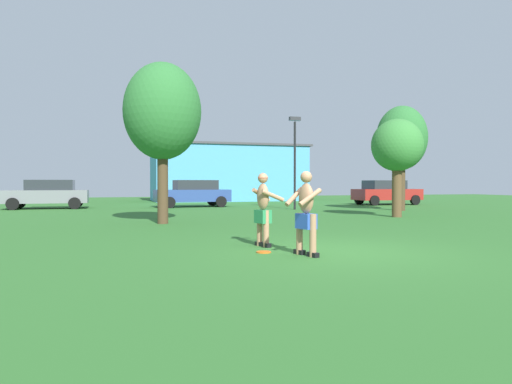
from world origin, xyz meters
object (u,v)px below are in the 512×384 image
(car_red_near_post, at_px, (386,192))
(tree_right_field, at_px, (162,112))
(frisbee, at_px, (264,252))
(tree_left_field, at_px, (397,147))
(lamp_post, at_px, (295,152))
(car_gray_mid_lot, at_px, (48,194))
(car_blue_far_end, at_px, (193,193))
(player_in_blue, at_px, (306,211))
(tree_behind_players, at_px, (402,139))
(player_with_cap, at_px, (263,206))

(car_red_near_post, height_order, tree_right_field, tree_right_field)
(car_red_near_post, bearing_deg, frisbee, -128.89)
(tree_left_field, bearing_deg, frisbee, -137.07)
(car_red_near_post, relative_size, lamp_post, 0.88)
(car_gray_mid_lot, bearing_deg, car_blue_far_end, -2.78)
(car_red_near_post, bearing_deg, lamp_post, -156.12)
(frisbee, distance_m, car_red_near_post, 22.50)
(lamp_post, xyz_separation_m, tree_right_field, (-7.57, -6.67, 0.76))
(player_in_blue, bearing_deg, tree_right_field, 103.33)
(car_gray_mid_lot, distance_m, tree_right_field, 12.85)
(car_red_near_post, height_order, tree_behind_players, tree_behind_players)
(frisbee, bearing_deg, player_with_cap, 72.69)
(player_in_blue, xyz_separation_m, tree_left_field, (7.65, 8.33, 2.04))
(car_red_near_post, relative_size, car_gray_mid_lot, 1.00)
(tree_left_field, xyz_separation_m, tree_behind_players, (2.87, 3.85, 0.77))
(player_in_blue, distance_m, frisbee, 1.22)
(tree_left_field, bearing_deg, car_red_near_post, 59.28)
(tree_right_field, bearing_deg, car_red_near_post, 33.36)
(frisbee, distance_m, car_gray_mid_lot, 19.86)
(player_with_cap, relative_size, car_blue_far_end, 0.37)
(tree_left_field, distance_m, tree_right_field, 9.60)
(car_blue_far_end, bearing_deg, car_gray_mid_lot, 177.22)
(car_red_near_post, xyz_separation_m, tree_left_field, (-5.81, -9.77, 2.07))
(player_with_cap, xyz_separation_m, lamp_post, (6.06, 13.18, 2.19))
(player_in_blue, height_order, tree_behind_players, tree_behind_players)
(lamp_post, distance_m, tree_left_field, 6.63)
(player_with_cap, height_order, car_gray_mid_lot, player_with_cap)
(player_with_cap, relative_size, tree_right_field, 0.29)
(tree_right_field, bearing_deg, frisbee, -80.48)
(lamp_post, relative_size, tree_behind_players, 0.92)
(player_in_blue, bearing_deg, car_gray_mid_lot, 109.70)
(player_with_cap, bearing_deg, tree_behind_players, 44.47)
(player_in_blue, relative_size, lamp_post, 0.33)
(car_blue_far_end, bearing_deg, frisbee, -95.09)
(car_gray_mid_lot, bearing_deg, tree_right_field, -66.11)
(tree_right_field, distance_m, tree_behind_players, 13.11)
(car_gray_mid_lot, distance_m, car_blue_far_end, 7.95)
(player_in_blue, bearing_deg, lamp_post, 68.81)
(player_in_blue, distance_m, car_red_near_post, 22.56)
(car_red_near_post, distance_m, car_gray_mid_lot, 20.46)
(car_gray_mid_lot, bearing_deg, player_in_blue, -70.30)
(car_blue_far_end, xyz_separation_m, tree_right_field, (-2.88, -11.04, 3.00))
(car_gray_mid_lot, bearing_deg, frisbee, -71.49)
(car_gray_mid_lot, relative_size, tree_behind_players, 0.81)
(player_in_blue, bearing_deg, player_with_cap, 104.43)
(tree_left_field, bearing_deg, car_gray_mid_lot, 142.80)
(player_with_cap, bearing_deg, frisbee, -107.31)
(player_in_blue, height_order, lamp_post, lamp_post)
(player_in_blue, distance_m, tree_right_field, 8.73)
(tree_left_field, relative_size, tree_right_field, 0.73)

